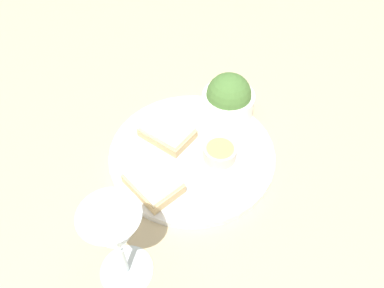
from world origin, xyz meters
TOP-DOWN VIEW (x-y plane):
  - ground_plane at (0.00, 0.00)m, footprint 4.00×4.00m
  - dinner_plate at (0.00, 0.00)m, footprint 0.31×0.31m
  - salad_bowl at (0.03, -0.12)m, footprint 0.10×0.10m
  - sauce_ramekin at (-0.04, -0.03)m, footprint 0.06×0.06m
  - cheese_toast_near at (-0.02, 0.10)m, footprint 0.09×0.07m
  - cheese_toast_far at (0.06, 0.01)m, footprint 0.11×0.08m
  - wine_glass at (-0.10, 0.22)m, footprint 0.08×0.08m

SIDE VIEW (x-z plane):
  - ground_plane at x=0.00m, z-range 0.00..0.00m
  - dinner_plate at x=0.00m, z-range 0.00..0.01m
  - cheese_toast_far at x=0.06m, z-range 0.01..0.04m
  - cheese_toast_near at x=-0.02m, z-range 0.01..0.04m
  - sauce_ramekin at x=-0.04m, z-range 0.02..0.04m
  - salad_bowl at x=0.03m, z-range 0.01..0.10m
  - wine_glass at x=-0.10m, z-range 0.03..0.19m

